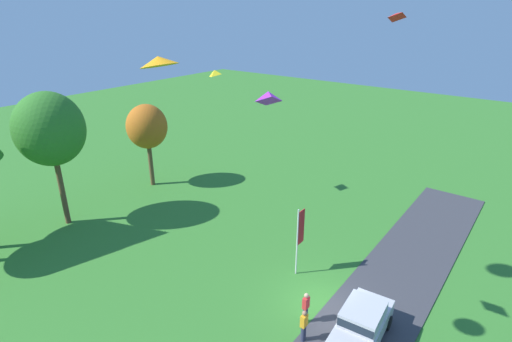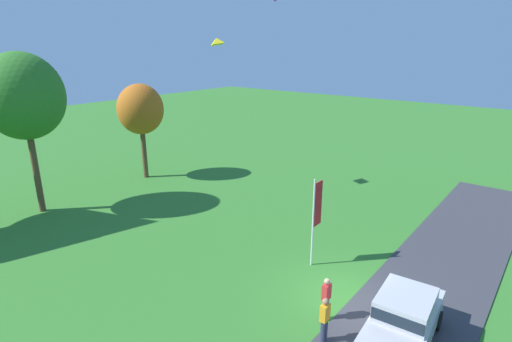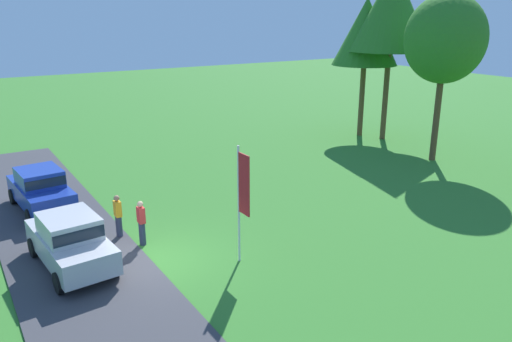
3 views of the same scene
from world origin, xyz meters
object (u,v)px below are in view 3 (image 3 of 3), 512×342
(tree_left_of_center, at_px, (392,9))
(tree_far_left, at_px, (445,39))
(car_sedan_near_entrance, at_px, (41,188))
(car_sedan_by_flagpole, at_px, (70,239))
(person_watching_sky, at_px, (118,216))
(tree_right_of_center, at_px, (366,32))
(person_beside_suv, at_px, (141,223))
(flag_banner, at_px, (242,192))

(tree_left_of_center, relative_size, tree_far_left, 1.20)
(car_sedan_near_entrance, distance_m, car_sedan_by_flagpole, 5.95)
(person_watching_sky, bearing_deg, tree_far_left, 92.08)
(person_watching_sky, relative_size, tree_right_of_center, 0.19)
(person_watching_sky, relative_size, tree_left_of_center, 0.15)
(person_beside_suv, xyz_separation_m, tree_left_of_center, (-7.00, 19.64, 7.56))
(car_sedan_near_entrance, xyz_separation_m, person_beside_suv, (5.52, 2.48, -0.16))
(person_beside_suv, relative_size, tree_right_of_center, 0.19)
(tree_right_of_center, bearing_deg, car_sedan_near_entrance, -81.78)
(tree_right_of_center, relative_size, tree_far_left, 1.00)
(car_sedan_by_flagpole, distance_m, flag_banner, 5.92)
(car_sedan_by_flagpole, relative_size, flag_banner, 1.10)
(tree_left_of_center, bearing_deg, car_sedan_near_entrance, -86.17)
(tree_left_of_center, distance_m, tree_far_left, 5.66)
(car_sedan_near_entrance, distance_m, tree_left_of_center, 23.37)
(tree_right_of_center, relative_size, flag_banner, 2.25)
(flag_banner, bearing_deg, tree_right_of_center, 125.37)
(car_sedan_by_flagpole, xyz_separation_m, tree_far_left, (-2.18, 20.89, 5.79))
(tree_far_left, bearing_deg, car_sedan_near_entrance, -100.29)
(car_sedan_near_entrance, distance_m, person_beside_suv, 6.05)
(person_watching_sky, bearing_deg, car_sedan_near_entrance, -156.39)
(person_watching_sky, xyz_separation_m, tree_right_of_center, (-7.57, 19.62, 6.14))
(tree_right_of_center, bearing_deg, flag_banner, -54.63)
(car_sedan_near_entrance, xyz_separation_m, tree_far_left, (3.77, 20.77, 5.79))
(car_sedan_by_flagpole, bearing_deg, person_beside_suv, 99.51)
(person_beside_suv, bearing_deg, tree_left_of_center, 109.61)
(person_beside_suv, height_order, flag_banner, flag_banner)
(car_sedan_by_flagpole, xyz_separation_m, tree_right_of_center, (-9.07, 21.69, 5.97))
(car_sedan_near_entrance, height_order, flag_banner, flag_banner)
(tree_right_of_center, bearing_deg, tree_far_left, -6.58)
(person_watching_sky, height_order, person_beside_suv, same)
(person_beside_suv, distance_m, tree_right_of_center, 21.83)
(person_watching_sky, bearing_deg, flag_banner, 34.16)
(car_sedan_by_flagpole, height_order, tree_far_left, tree_far_left)
(tree_left_of_center, relative_size, flag_banner, 2.70)
(car_sedan_by_flagpole, relative_size, tree_right_of_center, 0.49)
(car_sedan_near_entrance, height_order, tree_left_of_center, tree_left_of_center)
(car_sedan_near_entrance, xyz_separation_m, tree_right_of_center, (-3.12, 21.56, 5.97))
(tree_left_of_center, bearing_deg, car_sedan_by_flagpole, -71.52)
(car_sedan_by_flagpole, height_order, tree_left_of_center, tree_left_of_center)
(flag_banner, bearing_deg, person_watching_sky, -145.84)
(flag_banner, bearing_deg, person_beside_suv, -143.59)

